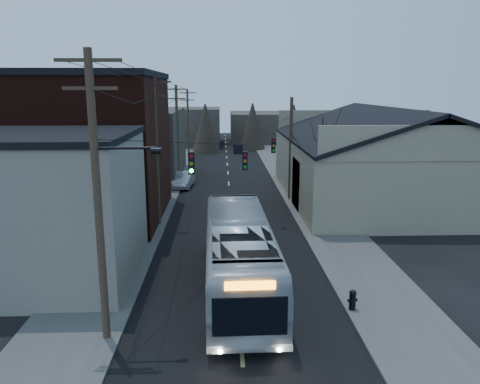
# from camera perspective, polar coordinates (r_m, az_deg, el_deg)

# --- Properties ---
(road_surface) EXTENTS (9.00, 110.00, 0.02)m
(road_surface) POSITION_cam_1_polar(r_m,az_deg,el_deg) (44.02, -1.34, 0.50)
(road_surface) COLOR black
(road_surface) RESTS_ON ground
(sidewalk_left) EXTENTS (4.00, 110.00, 0.12)m
(sidewalk_left) POSITION_cam_1_polar(r_m,az_deg,el_deg) (44.40, -9.75, 0.49)
(sidewalk_left) COLOR #474744
(sidewalk_left) RESTS_ON ground
(sidewalk_right) EXTENTS (4.00, 110.00, 0.12)m
(sidewalk_right) POSITION_cam_1_polar(r_m,az_deg,el_deg) (44.58, 7.05, 0.63)
(sidewalk_right) COLOR #474744
(sidewalk_right) RESTS_ON ground
(building_clapboard) EXTENTS (8.00, 8.00, 7.00)m
(building_clapboard) POSITION_cam_1_polar(r_m,az_deg,el_deg) (24.26, -22.32, -2.00)
(building_clapboard) COLOR gray
(building_clapboard) RESTS_ON ground
(building_brick) EXTENTS (10.00, 12.00, 10.00)m
(building_brick) POSITION_cam_1_polar(r_m,az_deg,el_deg) (34.60, -17.96, 4.97)
(building_brick) COLOR black
(building_brick) RESTS_ON ground
(building_left_far) EXTENTS (9.00, 14.00, 7.00)m
(building_left_far) POSITION_cam_1_polar(r_m,az_deg,el_deg) (50.17, -12.44, 5.74)
(building_left_far) COLOR #37312C
(building_left_far) RESTS_ON ground
(warehouse) EXTENTS (16.16, 20.60, 7.73)m
(warehouse) POSITION_cam_1_polar(r_m,az_deg,el_deg) (40.94, 17.30, 2.85)
(warehouse) COLOR gray
(warehouse) RESTS_ON ground
(building_far_left) EXTENTS (10.00, 12.00, 6.00)m
(building_far_left) POSITION_cam_1_polar(r_m,az_deg,el_deg) (78.48, -6.19, 7.96)
(building_far_left) COLOR #37312C
(building_far_left) RESTS_ON ground
(building_far_right) EXTENTS (12.00, 14.00, 5.00)m
(building_far_right) POSITION_cam_1_polar(r_m,az_deg,el_deg) (83.67, 3.06, 7.95)
(building_far_right) COLOR #37312C
(building_far_right) RESTS_ON ground
(bare_tree) EXTENTS (0.40, 0.40, 7.20)m
(bare_tree) POSITION_cam_1_polar(r_m,az_deg,el_deg) (34.27, 9.85, 2.96)
(bare_tree) COLOR black
(bare_tree) RESTS_ON ground
(utility_lines) EXTENTS (11.24, 45.28, 10.50)m
(utility_lines) POSITION_cam_1_polar(r_m,az_deg,el_deg) (37.51, -6.02, 5.99)
(utility_lines) COLOR #382B1E
(utility_lines) RESTS_ON ground
(bus) EXTENTS (3.20, 12.54, 3.47)m
(bus) POSITION_cam_1_polar(r_m,az_deg,el_deg) (21.70, -0.12, -7.56)
(bus) COLOR silver
(bus) RESTS_ON ground
(parked_car) EXTENTS (1.99, 4.60, 1.47)m
(parked_car) POSITION_cam_1_polar(r_m,az_deg,el_deg) (44.61, -6.89, 1.53)
(parked_car) COLOR #95979C
(parked_car) RESTS_ON ground
(fire_hydrant) EXTENTS (0.42, 0.30, 0.87)m
(fire_hydrant) POSITION_cam_1_polar(r_m,az_deg,el_deg) (20.60, 13.56, -12.55)
(fire_hydrant) COLOR black
(fire_hydrant) RESTS_ON sidewalk_right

